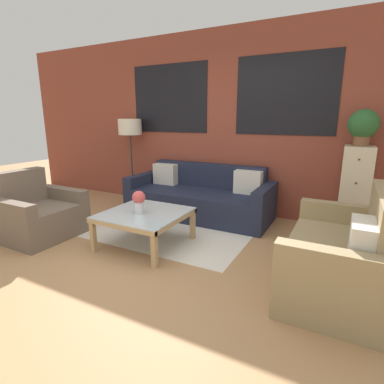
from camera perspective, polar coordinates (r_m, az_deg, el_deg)
ground_plane at (r=3.15m, az=-12.35°, el=-14.67°), size 16.00×16.00×0.00m
wall_back_brick at (r=4.88m, az=5.79°, el=12.92°), size 8.40×0.09×2.80m
rug at (r=4.17m, az=-4.03°, el=-7.01°), size 2.17×1.59×0.00m
couch_dark at (r=4.66m, az=1.45°, el=-1.16°), size 2.22×0.88×0.78m
settee_vintage at (r=2.98m, az=26.63°, el=-10.98°), size 0.80×1.43×0.92m
armchair_corner at (r=4.32m, az=-27.12°, el=-3.94°), size 0.80×0.90×0.84m
coffee_table at (r=3.60m, az=-8.99°, el=-4.70°), size 0.92×0.92×0.41m
floor_lamp at (r=5.44m, az=-11.70°, el=11.45°), size 0.40×0.40×1.47m
drawer_cabinet at (r=4.36m, az=28.53°, el=0.12°), size 0.35×0.38×1.15m
potted_plant at (r=4.26m, az=29.83°, el=10.96°), size 0.35×0.35×0.44m
flower_vase at (r=3.51m, az=-10.08°, el=-1.56°), size 0.15×0.15×0.27m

